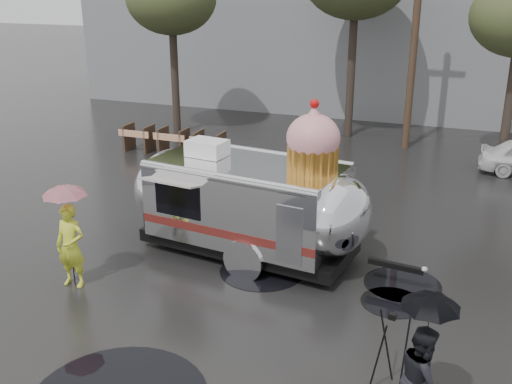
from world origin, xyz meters
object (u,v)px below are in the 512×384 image
at_px(airstream_trailer, 251,200).
at_px(person_right, 422,378).
at_px(tripod, 390,346).
at_px(person_left, 71,246).

distance_m(airstream_trailer, person_right, 6.45).
xyz_separation_m(person_right, tripod, (-0.57, 0.69, -0.02)).
relative_size(airstream_trailer, person_left, 3.98).
xyz_separation_m(person_left, person_right, (7.52, -1.82, -0.08)).
bearing_deg(tripod, person_right, -40.45).
bearing_deg(person_right, person_left, 66.84).
bearing_deg(person_left, person_right, -16.17).
height_order(person_left, person_right, person_left).
bearing_deg(tripod, airstream_trailer, 144.65).
relative_size(person_left, tripod, 1.31).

